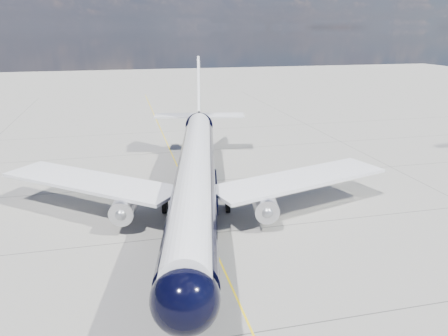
# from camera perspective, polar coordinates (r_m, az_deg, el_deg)

# --- Properties ---
(ground) EXTENTS (320.00, 320.00, 0.00)m
(ground) POSITION_cam_1_polar(r_m,az_deg,el_deg) (61.51, -5.82, -0.43)
(ground) COLOR gray
(ground) RESTS_ON ground
(taxiway_centerline) EXTENTS (0.16, 160.00, 0.01)m
(taxiway_centerline) POSITION_cam_1_polar(r_m,az_deg,el_deg) (56.83, -5.13, -1.96)
(taxiway_centerline) COLOR yellow
(taxiway_centerline) RESTS_ON ground
(main_airliner) EXTENTS (42.43, 52.29, 15.21)m
(main_airliner) POSITION_cam_1_polar(r_m,az_deg,el_deg) (46.59, -3.72, -0.30)
(main_airliner) COLOR black
(main_airliner) RESTS_ON ground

